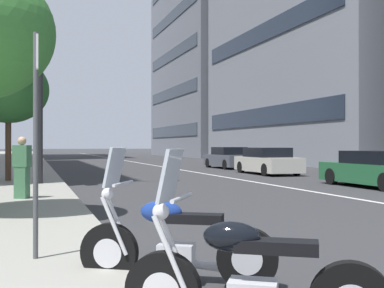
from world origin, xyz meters
The scene contains 11 objects.
lane_centre_stripe centered at (35.00, 0.00, 0.00)m, with size 110.00×0.16×0.01m, color silver.
motorcycle_nearest_camera centered at (0.02, 6.99, 0.44)m, with size 1.20×1.85×1.47m.
motorcycle_mid_row centered at (1.54, 7.17, 0.44)m, with size 1.17×1.94×1.48m.
car_mid_block_traffic centered at (10.88, -3.04, 0.62)m, with size 4.67×1.88×1.30m.
car_lead_in_lane centered at (19.20, -2.99, 0.65)m, with size 4.68×1.96×1.37m.
car_far_down_avenue centered at (25.71, -3.52, 0.64)m, with size 4.52×1.92×1.38m.
parking_sign_by_curb centered at (2.60, 8.56, 1.76)m, with size 0.32×0.06×2.70m.
street_lamp_with_banners centered at (14.50, 7.95, 4.92)m, with size 1.26×2.54×7.90m.
street_tree_near_plaza_corner centered at (16.34, 9.46, 3.62)m, with size 3.02×3.02×4.77m.
pedestrian_on_plaza centered at (9.58, 8.84, 0.93)m, with size 0.42×0.48×1.57m.
office_tower_mid_left centered at (60.08, -17.97, 21.15)m, with size 23.87×17.10×42.29m.
Camera 1 is at (-3.48, 8.60, 1.50)m, focal length 45.52 mm.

